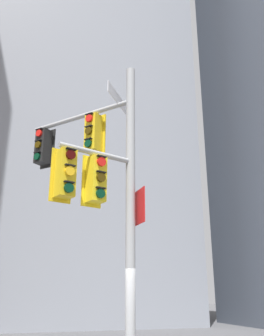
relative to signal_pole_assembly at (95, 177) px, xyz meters
name	(u,v)px	position (x,y,z in m)	size (l,w,h in m)	color
building_mid_block	(77,75)	(2.12, 21.72, 16.56)	(15.88, 15.88, 42.28)	#9399A3
signal_pole_assembly	(95,177)	(0.00, 0.00, 0.00)	(2.42, 3.30, 7.42)	#9EA0A3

